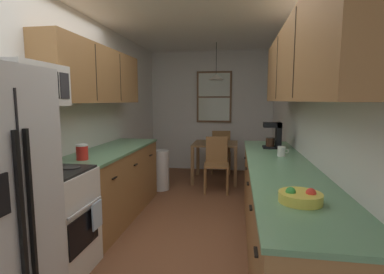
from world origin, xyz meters
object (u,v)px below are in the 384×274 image
at_px(microwave_over_range, 28,85).
at_px(storage_canister, 82,152).
at_px(trash_bin, 161,170).
at_px(mug_by_coffeemaker, 282,151).
at_px(dining_chair_far, 221,149).
at_px(fruit_bowl, 300,197).
at_px(stove_range, 49,223).
at_px(dining_table, 215,149).
at_px(coffee_maker, 275,135).
at_px(dining_chair_near, 216,161).

relative_size(microwave_over_range, storage_canister, 3.90).
xyz_separation_m(trash_bin, mug_by_coffeemaker, (1.76, -1.42, 0.62)).
distance_m(dining_chair_far, fruit_bowl, 4.28).
bearing_deg(microwave_over_range, storage_canister, 79.59).
relative_size(stove_range, dining_table, 1.35).
relative_size(stove_range, coffee_maker, 3.33).
bearing_deg(dining_chair_far, mug_by_coffeemaker, -73.08).
bearing_deg(stove_range, coffee_maker, 38.98).
xyz_separation_m(microwave_over_range, trash_bin, (0.41, 2.53, -1.30)).
relative_size(dining_table, trash_bin, 1.22).
bearing_deg(coffee_maker, stove_range, -141.02).
height_order(stove_range, storage_canister, stove_range).
height_order(stove_range, microwave_over_range, microwave_over_range).
distance_m(dining_table, trash_bin, 1.15).
xyz_separation_m(trash_bin, fruit_bowl, (1.66, -2.91, 0.60)).
xyz_separation_m(dining_table, mug_by_coffeemaker, (0.89, -2.11, 0.36)).
xyz_separation_m(dining_chair_far, trash_bin, (-0.94, -1.29, -0.17)).
bearing_deg(coffee_maker, microwave_over_range, -142.53).
distance_m(microwave_over_range, coffee_maker, 2.77).
height_order(coffee_maker, fruit_bowl, coffee_maker).
bearing_deg(coffee_maker, fruit_bowl, -92.47).
bearing_deg(fruit_bowl, dining_chair_far, 99.77).
bearing_deg(stove_range, trash_bin, 83.35).
height_order(stove_range, dining_chair_near, stove_range).
xyz_separation_m(dining_table, trash_bin, (-0.87, -0.69, -0.27)).
relative_size(microwave_over_range, mug_by_coffeemaker, 5.13).
bearing_deg(storage_canister, stove_range, -89.46).
distance_m(dining_chair_near, dining_chair_far, 1.19).
bearing_deg(dining_chair_far, dining_chair_near, -89.85).
xyz_separation_m(dining_table, dining_chair_near, (0.07, -0.59, -0.10)).
xyz_separation_m(dining_table, storage_canister, (-1.17, -2.63, 0.38)).
distance_m(trash_bin, fruit_bowl, 3.40).
bearing_deg(mug_by_coffeemaker, coffee_maker, 91.42).
relative_size(stove_range, microwave_over_range, 1.76).
height_order(dining_chair_far, fruit_bowl, fruit_bowl).
bearing_deg(dining_chair_near, trash_bin, -173.88).
bearing_deg(stove_range, storage_canister, 90.54).
bearing_deg(coffee_maker, dining_chair_near, 129.59).
relative_size(dining_table, fruit_bowl, 3.18).
bearing_deg(dining_chair_far, storage_canister, -110.96).
distance_m(microwave_over_range, storage_canister, 0.89).
xyz_separation_m(dining_chair_far, storage_canister, (-1.24, -3.22, 0.48)).
bearing_deg(fruit_bowl, mug_by_coffeemaker, 86.10).
xyz_separation_m(stove_range, dining_table, (1.17, 3.22, 0.13)).
xyz_separation_m(storage_canister, coffee_maker, (2.05, 1.06, 0.09)).
bearing_deg(coffee_maker, mug_by_coffeemaker, -88.58).
relative_size(trash_bin, storage_canister, 4.18).
relative_size(dining_chair_near, fruit_bowl, 3.51).
xyz_separation_m(dining_table, dining_chair_far, (0.06, 0.59, -0.10)).
relative_size(mug_by_coffeemaker, fruit_bowl, 0.47).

